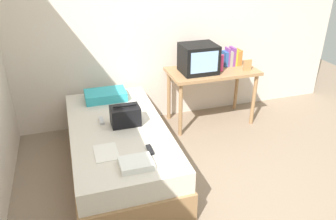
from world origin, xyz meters
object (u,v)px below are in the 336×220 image
object	(u,v)px
book_row	(232,57)
folded_towel	(136,163)
handbag	(125,116)
remote_silver	(102,121)
magazine	(106,152)
remote_dark	(150,150)
water_bottle	(221,63)
tv	(198,59)
desk	(212,77)
bed	(119,148)
picture_frame	(247,65)
pillow	(106,95)

from	to	relation	value
book_row	folded_towel	xyz separation A→B (m)	(-1.67, -1.54, -0.31)
handbag	remote_silver	xyz separation A→B (m)	(-0.23, 0.14, -0.09)
magazine	remote_dark	world-z (taller)	remote_dark
water_bottle	book_row	xyz separation A→B (m)	(0.24, 0.16, 0.00)
tv	water_bottle	xyz separation A→B (m)	(0.30, -0.04, -0.07)
desk	book_row	distance (m)	0.39
bed	desk	world-z (taller)	desk
picture_frame	magazine	world-z (taller)	picture_frame
book_row	remote_dark	xyz separation A→B (m)	(-1.50, -1.35, -0.33)
water_bottle	folded_towel	distance (m)	2.01
folded_towel	remote_dark	bearing A→B (deg)	47.92
desk	folded_towel	world-z (taller)	desk
desk	picture_frame	xyz separation A→B (m)	(0.42, -0.15, 0.17)
desk	tv	bearing A→B (deg)	-174.26
remote_dark	magazine	bearing A→B (deg)	167.14
pillow	magazine	world-z (taller)	pillow
remote_dark	remote_silver	world-z (taller)	same
bed	picture_frame	distance (m)	1.97
remote_silver	picture_frame	bearing A→B (deg)	11.56
pillow	magazine	distance (m)	1.17
pillow	folded_towel	size ratio (longest dim) A/B	1.74
desk	pillow	size ratio (longest dim) A/B	2.38
picture_frame	magazine	xyz separation A→B (m)	(-1.98, -1.00, -0.29)
desk	magazine	world-z (taller)	desk
bed	remote_silver	distance (m)	0.35
book_row	folded_towel	world-z (taller)	book_row
tv	remote_dark	size ratio (longest dim) A/B	2.82
handbag	folded_towel	world-z (taller)	handbag
book_row	folded_towel	size ratio (longest dim) A/B	0.88
tv	pillow	world-z (taller)	tv
picture_frame	pillow	bearing A→B (deg)	175.17
magazine	desk	bearing A→B (deg)	36.50
tv	handbag	xyz separation A→B (m)	(-1.08, -0.67, -0.31)
bed	magazine	xyz separation A→B (m)	(-0.18, -0.45, 0.27)
desk	remote_dark	size ratio (longest dim) A/B	7.44
remote_silver	desk	bearing A→B (deg)	19.85
picture_frame	desk	bearing A→B (deg)	159.75
desk	bed	bearing A→B (deg)	-152.88
desk	book_row	world-z (taller)	book_row
water_bottle	handbag	world-z (taller)	water_bottle
picture_frame	remote_silver	world-z (taller)	picture_frame
remote_dark	folded_towel	bearing A→B (deg)	-132.08
pillow	folded_towel	bearing A→B (deg)	-87.87
pillow	handbag	world-z (taller)	handbag
book_row	remote_silver	xyz separation A→B (m)	(-1.85, -0.65, -0.33)
bed	remote_silver	size ratio (longest dim) A/B	13.89
bed	handbag	bearing A→B (deg)	12.07
desk	magazine	bearing A→B (deg)	-143.50
book_row	magazine	size ratio (longest dim) A/B	0.85
tv	remote_dark	world-z (taller)	tv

